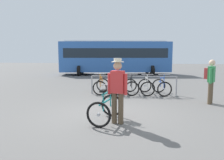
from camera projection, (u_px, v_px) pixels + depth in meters
name	position (u px, v px, depth m)	size (l,w,h in m)	color
ground_plane	(108.00, 114.00, 6.32)	(80.00, 80.00, 0.00)	#605E5B
bike_rack_rail	(133.00, 80.00, 9.42)	(3.90, 0.31, 0.88)	#99999E
racked_bike_orange	(101.00, 86.00, 9.79)	(0.75, 1.14, 0.97)	black
racked_bike_teal	(116.00, 86.00, 9.72)	(0.80, 1.18, 0.97)	black
racked_bike_black	(131.00, 86.00, 9.65)	(0.83, 1.18, 0.97)	black
racked_bike_white	(146.00, 86.00, 9.57)	(0.80, 1.17, 0.97)	black
racked_bike_blue	(162.00, 87.00, 9.50)	(0.86, 1.22, 0.98)	black
featured_bicycle	(107.00, 103.00, 5.70)	(0.82, 1.24, 1.09)	black
person_with_featured_bike	(118.00, 88.00, 5.37)	(0.52, 0.32, 1.72)	brown
pedestrian_with_backpack	(211.00, 79.00, 7.60)	(0.43, 0.48, 1.64)	brown
bus_distant	(115.00, 56.00, 19.31)	(10.30, 4.66, 3.08)	#3366B7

